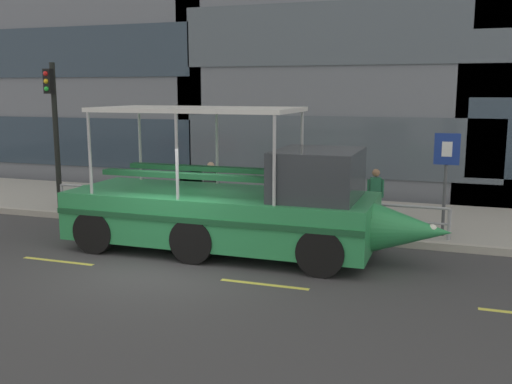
{
  "coord_description": "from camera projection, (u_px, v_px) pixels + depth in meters",
  "views": [
    {
      "loc": [
        5.75,
        -10.84,
        3.74
      ],
      "look_at": [
        1.27,
        2.21,
        1.3
      ],
      "focal_mm": 40.7,
      "sensor_mm": 36.0,
      "label": 1
    }
  ],
  "objects": [
    {
      "name": "ground_plane",
      "position": [
        168.0,
        264.0,
        12.59
      ],
      "size": [
        120.0,
        120.0,
        0.0
      ],
      "primitive_type": "plane",
      "color": "#3D3D3F"
    },
    {
      "name": "sidewalk",
      "position": [
        253.0,
        210.0,
        17.79
      ],
      "size": [
        32.0,
        4.8,
        0.18
      ],
      "primitive_type": "cube",
      "color": "#A8A59E",
      "rests_on": "ground_plane"
    },
    {
      "name": "curb_edge",
      "position": [
        222.0,
        228.0,
        15.47
      ],
      "size": [
        32.0,
        0.18,
        0.18
      ],
      "primitive_type": "cube",
      "color": "#B2ADA3",
      "rests_on": "ground_plane"
    },
    {
      "name": "lane_centreline",
      "position": [
        155.0,
        272.0,
        12.05
      ],
      "size": [
        25.8,
        0.12,
        0.01
      ],
      "color": "#DBD64C",
      "rests_on": "ground_plane"
    },
    {
      "name": "curb_guardrail",
      "position": [
        234.0,
        204.0,
        15.61
      ],
      "size": [
        11.14,
        0.09,
        0.79
      ],
      "color": "#9EA0A8",
      "rests_on": "sidewalk"
    },
    {
      "name": "traffic_light_pole",
      "position": [
        54.0,
        121.0,
        17.34
      ],
      "size": [
        0.24,
        0.46,
        4.35
      ],
      "color": "black",
      "rests_on": "sidewalk"
    },
    {
      "name": "parking_sign",
      "position": [
        446.0,
        167.0,
        14.03
      ],
      "size": [
        0.6,
        0.12,
        2.53
      ],
      "color": "#4C4F54",
      "rests_on": "sidewalk"
    },
    {
      "name": "duck_tour_boat",
      "position": [
        241.0,
        207.0,
        13.36
      ],
      "size": [
        8.88,
        2.61,
        3.34
      ],
      "color": "#2D9351",
      "rests_on": "ground_plane"
    },
    {
      "name": "pedestrian_near_bow",
      "position": [
        375.0,
        191.0,
        15.29
      ],
      "size": [
        0.43,
        0.23,
        1.51
      ],
      "color": "#47423D",
      "rests_on": "sidewalk"
    },
    {
      "name": "pedestrian_mid_left",
      "position": [
        298.0,
        182.0,
        16.24
      ],
      "size": [
        0.36,
        0.37,
        1.68
      ],
      "color": "#47423D",
      "rests_on": "sidewalk"
    },
    {
      "name": "pedestrian_mid_right",
      "position": [
        211.0,
        183.0,
        16.51
      ],
      "size": [
        0.45,
        0.21,
        1.54
      ],
      "color": "black",
      "rests_on": "sidewalk"
    }
  ]
}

